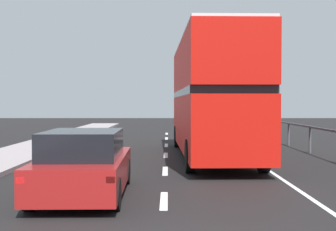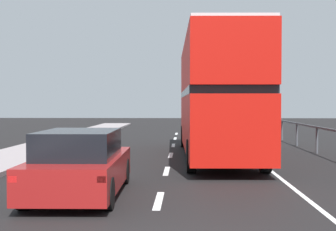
{
  "view_description": "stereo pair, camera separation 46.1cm",
  "coord_description": "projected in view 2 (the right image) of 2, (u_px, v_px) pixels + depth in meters",
  "views": [
    {
      "loc": [
        0.09,
        -5.49,
        2.08
      ],
      "look_at": [
        0.04,
        9.28,
        1.69
      ],
      "focal_mm": 51.06,
      "sensor_mm": 36.0,
      "label": 1
    },
    {
      "loc": [
        0.55,
        -5.48,
        2.08
      ],
      "look_at": [
        0.04,
        9.28,
        1.69
      ],
      "focal_mm": 51.06,
      "sensor_mm": 36.0,
      "label": 2
    }
  ],
  "objects": [
    {
      "name": "lane_paint_markings",
      "position": [
        237.0,
        175.0,
        13.7
      ],
      "size": [
        3.34,
        46.0,
        0.01
      ],
      "color": "silver",
      "rests_on": "ground"
    },
    {
      "name": "double_decker_bus_red",
      "position": [
        216.0,
        95.0,
        18.19
      ],
      "size": [
        2.73,
        11.34,
        4.47
      ],
      "rotation": [
        0.0,
        0.0,
        0.03
      ],
      "color": "red",
      "rests_on": "ground"
    },
    {
      "name": "hatchback_car_near",
      "position": [
        81.0,
        164.0,
        10.72
      ],
      "size": [
        1.92,
        4.49,
        1.47
      ],
      "rotation": [
        0.0,
        0.0,
        0.02
      ],
      "color": "maroon",
      "rests_on": "ground"
    }
  ]
}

